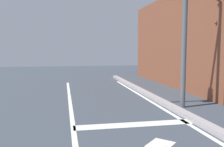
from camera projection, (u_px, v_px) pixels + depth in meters
stop_bar at (134, 125)px, 6.19m from camera, size 3.01×0.40×0.01m
lane_arrow_head at (160, 144)px, 4.90m from camera, size 0.71×0.71×0.01m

